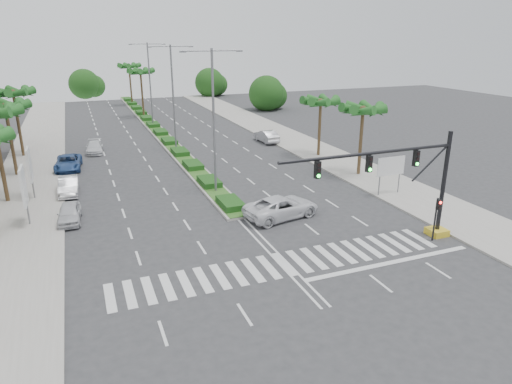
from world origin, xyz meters
TOP-DOWN VIEW (x-y plane):
  - ground at (0.00, 0.00)m, footprint 160.00×160.00m
  - footpath_right at (15.20, 20.00)m, footprint 6.00×120.00m
  - footpath_left at (-15.20, 20.00)m, footprint 6.00×120.00m
  - median at (0.00, 45.00)m, footprint 2.20×75.00m
  - median_grass at (0.00, 45.00)m, footprint 1.80×75.00m
  - signal_gantry at (9.27, -0.00)m, footprint 12.60×1.20m
  - pedestrian_signal at (10.60, -0.68)m, footprint 0.28×0.36m
  - direction_sign at (13.50, 7.99)m, footprint 2.70×0.11m
  - billboard_near at (-14.50, 12.00)m, footprint 0.18×2.10m
  - billboard_far at (-14.50, 18.00)m, footprint 0.18×2.10m
  - palm_left_far at (-16.50, 26.00)m, footprint 4.57×4.68m
  - palm_left_end at (-16.50, 34.00)m, footprint 4.57×4.68m
  - palm_right_near at (14.50, 14.00)m, footprint 4.57×4.68m
  - palm_right_far at (14.50, 22.00)m, footprint 4.57×4.68m
  - palm_median_a at (0.00, 55.00)m, footprint 4.57×4.68m
  - palm_median_b at (0.00, 70.00)m, footprint 4.57×4.68m
  - streetlight_near at (0.00, 14.00)m, footprint 5.10×0.25m
  - streetlight_mid at (0.00, 30.00)m, footprint 5.10×0.25m
  - streetlight_far at (0.00, 46.00)m, footprint 5.10×0.25m
  - car_parked_a at (-11.80, 11.73)m, footprint 1.86×4.02m
  - car_parked_b at (-11.80, 18.40)m, footprint 1.74×4.51m
  - car_parked_c at (-11.80, 26.51)m, footprint 2.86×5.44m
  - car_parked_d at (-8.92, 32.95)m, footprint 2.17×4.58m
  - car_crossing at (2.96, 6.86)m, footprint 6.24×3.76m
  - car_right at (11.80, 30.69)m, footprint 1.80×4.76m

SIDE VIEW (x-z plane):
  - ground at x=0.00m, z-range 0.00..0.00m
  - footpath_right at x=15.20m, z-range 0.00..0.15m
  - footpath_left at x=-15.20m, z-range 0.00..0.15m
  - median at x=0.00m, z-range 0.00..0.20m
  - median_grass at x=0.00m, z-range 0.20..0.24m
  - car_parked_d at x=-8.92m, z-range 0.00..1.29m
  - car_parked_a at x=-11.80m, z-range 0.00..1.33m
  - car_parked_c at x=-11.80m, z-range 0.00..1.46m
  - car_parked_b at x=-11.80m, z-range 0.00..1.46m
  - car_right at x=11.80m, z-range 0.00..1.55m
  - car_crossing at x=2.96m, z-range 0.00..1.62m
  - pedestrian_signal at x=10.60m, z-range 0.54..3.54m
  - direction_sign at x=13.50m, z-range 0.75..4.15m
  - billboard_near at x=-14.50m, z-range 0.79..5.14m
  - billboard_far at x=-14.50m, z-range 0.79..5.14m
  - signal_gantry at x=9.27m, z-range -0.14..7.06m
  - palm_right_far at x=14.50m, z-range 2.54..9.29m
  - palm_right_near at x=14.50m, z-range 2.68..9.73m
  - palm_left_far at x=-16.50m, z-range 2.82..10.17m
  - streetlight_near at x=0.00m, z-range 0.81..12.81m
  - streetlight_mid at x=0.00m, z-range 0.81..12.81m
  - streetlight_far at x=0.00m, z-range 0.81..12.81m
  - palm_left_end at x=-16.50m, z-range 3.01..10.76m
  - palm_median_a at x=0.00m, z-range 3.15..11.20m
  - palm_median_b at x=0.00m, z-range 3.15..11.20m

